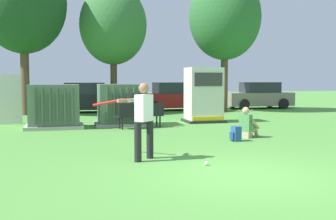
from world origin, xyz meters
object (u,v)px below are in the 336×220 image
object	(u,v)px
parked_car_leftmost	(82,99)
park_bench	(141,114)
parked_car_left_of_center	(171,97)
transformer_west	(54,107)
transformer_mid_west	(122,105)
parked_car_right_of_center	(258,96)
backpack	(236,134)
sports_ball	(206,163)
batter	(142,117)
generator_enclosure	(204,95)
seated_spectator	(247,125)

from	to	relation	value
parked_car_leftmost	park_bench	bearing A→B (deg)	-77.20
parked_car_left_of_center	parked_car_leftmost	bearing A→B (deg)	-176.18
parked_car_leftmost	parked_car_left_of_center	bearing A→B (deg)	3.82
transformer_west	transformer_mid_west	world-z (taller)	same
parked_car_left_of_center	parked_car_right_of_center	size ratio (longest dim) A/B	1.01
transformer_mid_west	backpack	bearing A→B (deg)	-61.50
sports_ball	backpack	world-z (taller)	backpack
parked_car_left_of_center	park_bench	bearing A→B (deg)	-111.52
transformer_west	transformer_mid_west	xyz separation A→B (m)	(2.56, 0.27, 0.00)
batter	parked_car_left_of_center	distance (m)	14.89
generator_enclosure	seated_spectator	xyz separation A→B (m)	(-0.18, -4.77, -0.76)
seated_spectator	park_bench	bearing A→B (deg)	131.15
batter	backpack	xyz separation A→B (m)	(3.18, 2.12, -0.76)
batter	sports_ball	xyz separation A→B (m)	(1.21, -0.93, -0.93)
backpack	sports_ball	bearing A→B (deg)	-122.79
park_bench	backpack	bearing A→B (deg)	-60.92
seated_spectator	sports_ball	bearing A→B (deg)	-125.36
sports_ball	batter	bearing A→B (deg)	142.40
seated_spectator	parked_car_left_of_center	size ratio (longest dim) A/B	0.23
seated_spectator	parked_car_left_of_center	bearing A→B (deg)	87.65
park_bench	batter	size ratio (longest dim) A/B	1.06
generator_enclosure	park_bench	bearing A→B (deg)	-152.19
transformer_mid_west	seated_spectator	size ratio (longest dim) A/B	2.18
seated_spectator	backpack	world-z (taller)	seated_spectator
transformer_mid_west	generator_enclosure	xyz separation A→B (m)	(3.53, 0.45, 0.35)
park_bench	parked_car_left_of_center	size ratio (longest dim) A/B	0.43
sports_ball	backpack	distance (m)	3.63
park_bench	batter	xyz separation A→B (m)	(-1.04, -5.96, 0.44)
batter	seated_spectator	distance (m)	4.77
backpack	batter	bearing A→B (deg)	-146.34
transformer_mid_west	batter	size ratio (longest dim) A/B	1.21
transformer_west	sports_ball	bearing A→B (deg)	-67.01
park_bench	parked_car_leftmost	size ratio (longest dim) A/B	0.43
transformer_mid_west	sports_ball	bearing A→B (deg)	-84.79
park_bench	seated_spectator	bearing A→B (deg)	-48.85
park_bench	transformer_west	bearing A→B (deg)	164.72
transformer_west	parked_car_leftmost	size ratio (longest dim) A/B	0.49
backpack	park_bench	bearing A→B (deg)	119.08
transformer_west	parked_car_left_of_center	bearing A→B (deg)	49.37
generator_enclosure	sports_ball	bearing A→B (deg)	-108.32
transformer_west	parked_car_left_of_center	xyz separation A→B (m)	(6.38, 7.44, -0.04)
park_bench	parked_car_right_of_center	xyz separation A→B (m)	(8.88, 8.49, 0.22)
generator_enclosure	transformer_mid_west	bearing A→B (deg)	-172.77
generator_enclosure	backpack	xyz separation A→B (m)	(-0.84, -5.41, -0.92)
transformer_mid_west	parked_car_leftmost	world-z (taller)	same
batter	backpack	distance (m)	3.89
park_bench	sports_ball	size ratio (longest dim) A/B	20.48
batter	parked_car_right_of_center	world-z (taller)	batter
transformer_mid_west	batter	bearing A→B (deg)	-93.89
batter	parked_car_leftmost	bearing A→B (deg)	93.15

